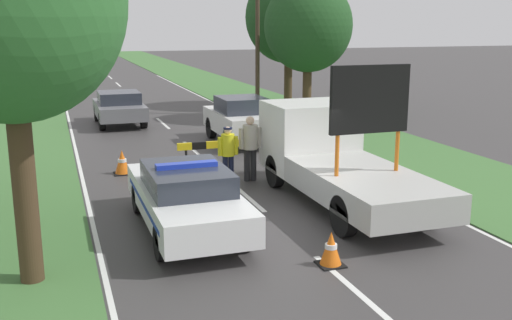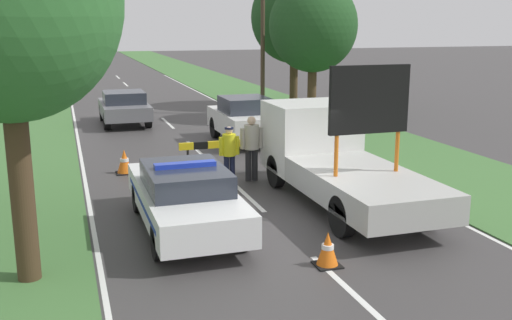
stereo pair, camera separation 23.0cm
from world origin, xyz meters
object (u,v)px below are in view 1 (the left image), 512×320
object	(u,v)px
pedestrian_civilian	(250,143)
traffic_cone_behind_barrier	(122,162)
road_barrier	(220,147)
traffic_cone_near_police	(314,160)
police_officer	(228,150)
traffic_cone_near_truck	(194,176)
roadside_tree_mid_left	(289,18)
roadside_tree_near_left	(308,26)
queued_car_van_white	(241,119)
queued_car_suv_grey	(119,107)
police_car	(186,196)
utility_pole	(258,31)
traffic_cone_centre_front	(331,249)
roadside_tree_near_right	(8,2)
work_truck	(333,156)

from	to	relation	value
pedestrian_civilian	traffic_cone_behind_barrier	distance (m)	3.83
road_barrier	traffic_cone_near_police	distance (m)	2.80
police_officer	traffic_cone_near_truck	world-z (taller)	police_officer
roadside_tree_mid_left	roadside_tree_near_left	bearing A→B (deg)	-100.57
queued_car_van_white	queued_car_suv_grey	xyz separation A→B (m)	(-3.72, 5.44, -0.12)
police_officer	traffic_cone_behind_barrier	xyz separation A→B (m)	(-2.59, 2.03, -0.59)
police_car	road_barrier	xyz separation A→B (m)	(1.94, 4.33, 0.07)
queued_car_van_white	queued_car_suv_grey	size ratio (longest dim) A/B	0.97
roadside_tree_near_left	utility_pole	xyz separation A→B (m)	(-1.52, 2.32, -0.26)
pedestrian_civilian	queued_car_suv_grey	bearing A→B (deg)	111.99
road_barrier	roadside_tree_mid_left	xyz separation A→B (m)	(7.05, 12.37, 3.70)
traffic_cone_centre_front	queued_car_van_white	world-z (taller)	queued_car_van_white
police_car	traffic_cone_near_police	size ratio (longest dim) A/B	7.30
roadside_tree_near_right	road_barrier	bearing A→B (deg)	50.50
road_barrier	queued_car_van_white	size ratio (longest dim) A/B	0.63
police_officer	roadside_tree_mid_left	bearing A→B (deg)	-143.83
traffic_cone_centre_front	police_officer	bearing A→B (deg)	91.73
traffic_cone_near_truck	roadside_tree_mid_left	size ratio (longest dim) A/B	0.08
roadside_tree_near_right	roadside_tree_mid_left	world-z (taller)	roadside_tree_mid_left
police_car	queued_car_suv_grey	bearing A→B (deg)	94.06
police_officer	traffic_cone_near_police	xyz separation A→B (m)	(2.80, 0.57, -0.60)
roadside_tree_mid_left	traffic_cone_behind_barrier	bearing A→B (deg)	-130.37
queued_car_van_white	police_officer	bearing A→B (deg)	69.16
traffic_cone_behind_barrier	queued_car_van_white	world-z (taller)	queued_car_van_white
queued_car_suv_grey	roadside_tree_near_right	bearing A→B (deg)	78.47
police_officer	queued_car_suv_grey	size ratio (longest dim) A/B	0.39
police_car	traffic_cone_near_truck	size ratio (longest dim) A/B	9.44
road_barrier	queued_car_suv_grey	bearing A→B (deg)	96.28
police_car	utility_pole	bearing A→B (deg)	70.48
roadside_tree_near_left	roadside_tree_near_right	bearing A→B (deg)	-128.34
queued_car_van_white	road_barrier	bearing A→B (deg)	65.33
road_barrier	traffic_cone_behind_barrier	xyz separation A→B (m)	(-2.67, 0.94, -0.45)
traffic_cone_centre_front	roadside_tree_mid_left	size ratio (longest dim) A/B	0.09
queued_car_suv_grey	traffic_cone_near_truck	bearing A→B (deg)	94.18
traffic_cone_near_police	traffic_cone_near_truck	world-z (taller)	traffic_cone_near_police
police_car	traffic_cone_centre_front	distance (m)	3.42
police_car	roadside_tree_near_right	xyz separation A→B (m)	(-3.03, -1.71, 3.85)
pedestrian_civilian	roadside_tree_mid_left	size ratio (longest dim) A/B	0.26
traffic_cone_near_police	queued_car_suv_grey	distance (m)	11.15
work_truck	police_officer	distance (m)	2.96
police_officer	pedestrian_civilian	world-z (taller)	pedestrian_civilian
traffic_cone_behind_barrier	police_car	bearing A→B (deg)	-82.17
traffic_cone_near_truck	queued_car_suv_grey	bearing A→B (deg)	94.18
road_barrier	traffic_cone_near_truck	xyz separation A→B (m)	(-1.00, -0.89, -0.54)
police_officer	traffic_cone_near_police	world-z (taller)	police_officer
traffic_cone_near_police	traffic_cone_near_truck	xyz separation A→B (m)	(-3.71, -0.38, -0.08)
work_truck	traffic_cone_centre_front	world-z (taller)	work_truck
police_officer	traffic_cone_near_truck	distance (m)	1.16
traffic_cone_behind_barrier	roadside_tree_near_right	world-z (taller)	roadside_tree_near_right
police_car	traffic_cone_behind_barrier	distance (m)	5.33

